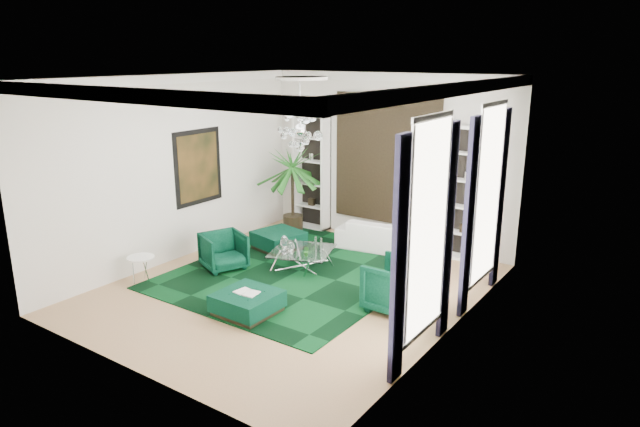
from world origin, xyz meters
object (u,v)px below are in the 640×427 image
Objects in this scene: armchair_left at (224,251)px; coffee_table at (302,260)px; armchair_right at (397,286)px; palm at (292,180)px; sofa at (389,236)px; ottoman_front at (247,303)px; side_table at (142,270)px; ottoman_side at (278,241)px.

armchair_left is 0.71× the size of coffee_table.
palm is (-4.07, 2.46, 0.87)m from armchair_right.
armchair_left is (-2.19, -2.88, 0.04)m from sofa.
armchair_right reaches higher than ottoman_front.
side_table is at bearing -70.65° from armchair_right.
armchair_right reaches higher than side_table.
palm is at bearing -121.75° from armchair_right.
sofa is 2.42× the size of ottoman_side.
armchair_left is at bearing -146.12° from coffee_table.
side_table reaches higher than ottoman_front.
ottoman_side is at bearing 119.68° from ottoman_front.
side_table is at bearing -108.06° from ottoman_side.
ottoman_side is 1.68m from palm.
armchair_left is at bearing -96.11° from ottoman_side.
ottoman_front is 0.36× the size of palm.
armchair_right is 0.83× the size of coffee_table.
armchair_right reaches higher than coffee_table.
side_table is at bearing -132.72° from coffee_table.
coffee_table is 2.22m from ottoman_front.
coffee_table is 2.70m from palm.
sofa is 0.86× the size of palm.
armchair_right is 1.89× the size of side_table.
coffee_table is 2.27× the size of side_table.
armchair_right is 4.83m from palm.
side_table is (-2.98, -4.27, -0.08)m from sofa.
palm is at bearing 83.57° from side_table.
ottoman_side is at bearing 24.92° from sofa.
sofa reaches higher than ottoman_front.
palm is (-2.11, 4.01, 1.12)m from ottoman_front.
palm is at bearing -4.80° from sofa.
armchair_left is 0.31× the size of palm.
coffee_table is 1.23× the size of ottoman_front.
side_table is at bearing -177.83° from ottoman_front.
armchair_right is 1.04× the size of ottoman_side.
sofa is at bearing -13.81° from armchair_left.
armchair_left is 3.75m from armchair_right.
armchair_right is at bearing -19.84° from ottoman_side.
ottoman_side reaches higher than coffee_table.
coffee_table is at bearing 102.47° from ottoman_front.
palm reaches higher than ottoman_side.
sofa is 4.41× the size of side_table.
ottoman_front is at bearing -62.27° from palm.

